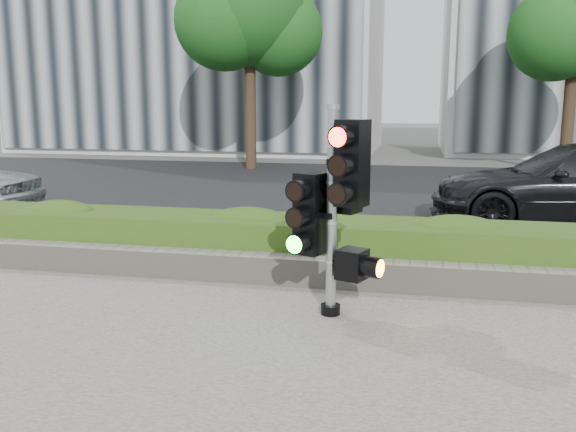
% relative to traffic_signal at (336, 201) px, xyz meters
% --- Properties ---
extents(ground, '(120.00, 120.00, 0.00)m').
position_rel_traffic_signal_xyz_m(ground, '(-0.19, -0.93, -1.23)').
color(ground, '#51514C').
rests_on(ground, ground).
extents(road, '(60.00, 13.00, 0.02)m').
position_rel_traffic_signal_xyz_m(road, '(-0.19, 9.07, -1.22)').
color(road, black).
rests_on(road, ground).
extents(curb, '(60.00, 0.25, 0.12)m').
position_rel_traffic_signal_xyz_m(curb, '(-0.19, 2.22, -1.17)').
color(curb, gray).
rests_on(curb, ground).
extents(stone_wall, '(12.00, 0.32, 0.34)m').
position_rel_traffic_signal_xyz_m(stone_wall, '(-0.19, 0.97, -1.03)').
color(stone_wall, gray).
rests_on(stone_wall, sidewalk).
extents(hedge, '(12.00, 1.00, 0.68)m').
position_rel_traffic_signal_xyz_m(hedge, '(-0.19, 1.62, -0.86)').
color(hedge, '#598629').
rests_on(hedge, sidewalk).
extents(tree_left, '(4.61, 4.03, 7.34)m').
position_rel_traffic_signal_xyz_m(tree_left, '(-4.70, 13.63, 3.82)').
color(tree_left, black).
rests_on(tree_left, ground).
extents(tree_right, '(4.10, 3.58, 6.53)m').
position_rel_traffic_signal_xyz_m(tree_right, '(5.30, 14.62, 3.25)').
color(tree_right, black).
rests_on(tree_right, ground).
extents(traffic_signal, '(0.80, 0.67, 2.17)m').
position_rel_traffic_signal_xyz_m(traffic_signal, '(0.00, 0.00, 0.00)').
color(traffic_signal, black).
rests_on(traffic_signal, sidewalk).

